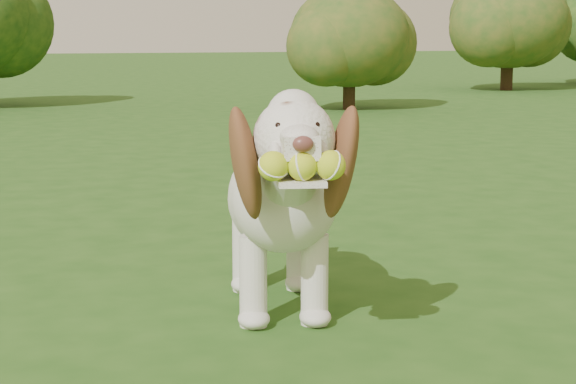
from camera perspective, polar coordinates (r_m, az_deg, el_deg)
name	(u,v)px	position (r m, az deg, el deg)	size (l,w,h in m)	color
ground	(485,308)	(3.01, 11.62, -6.77)	(80.00, 80.00, 0.00)	#224C15
dog	(280,193)	(2.81, -0.47, -0.06)	(0.52, 1.05, 0.69)	silver
shrub_c	(350,36)	(10.65, 3.67, 9.19)	(1.31, 1.31, 1.36)	#382314
shrub_f	(509,18)	(14.68, 12.95, 10.00)	(1.73, 1.73, 1.79)	#382314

